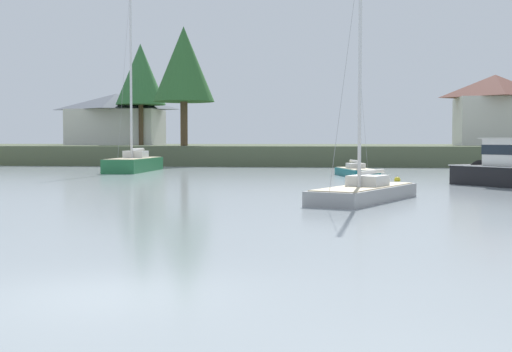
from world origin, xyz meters
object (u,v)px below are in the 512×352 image
at_px(sailboat_teal, 357,174).
at_px(sailboat_green, 134,168).
at_px(mooring_buoy_yellow, 397,180).
at_px(sailboat_grey, 364,196).
at_px(cruiser_black, 508,175).

xyz_separation_m(sailboat_teal, sailboat_green, (-18.39, 6.11, 0.14)).
height_order(sailboat_green, mooring_buoy_yellow, sailboat_green).
distance_m(sailboat_green, sailboat_grey, 32.69).
height_order(cruiser_black, mooring_buoy_yellow, cruiser_black).
distance_m(sailboat_teal, sailboat_grey, 20.98).
bearing_deg(mooring_buoy_yellow, sailboat_teal, 114.32).
distance_m(sailboat_teal, sailboat_green, 19.38).
distance_m(cruiser_black, sailboat_green, 31.21).
xyz_separation_m(cruiser_black, sailboat_green, (-26.71, 16.15, -0.32)).
distance_m(cruiser_black, sailboat_grey, 13.81).
bearing_deg(sailboat_teal, cruiser_black, -50.37).
bearing_deg(mooring_buoy_yellow, cruiser_black, -37.93).
relative_size(sailboat_grey, mooring_buoy_yellow, 24.17).
xyz_separation_m(sailboat_teal, cruiser_black, (8.31, -10.04, 0.46)).
bearing_deg(sailboat_green, sailboat_grey, -55.97).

